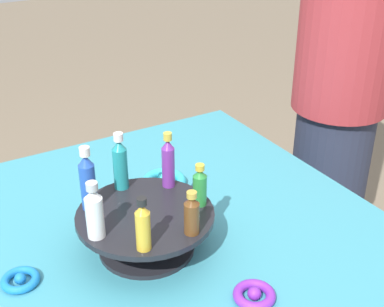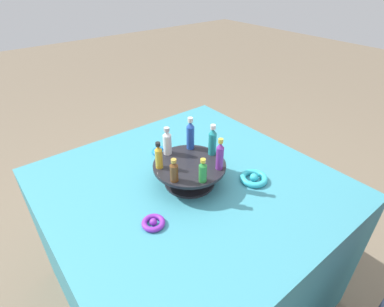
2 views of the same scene
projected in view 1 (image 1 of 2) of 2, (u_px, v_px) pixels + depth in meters
name	position (u px, v px, depth m)	size (l,w,h in m)	color
display_stand	(146.00, 227.00, 1.11)	(0.29, 0.29, 0.09)	black
bottle_brown	(192.00, 214.00, 1.02)	(0.03, 0.03, 0.09)	brown
bottle_green	(200.00, 186.00, 1.10)	(0.03, 0.03, 0.09)	#288438
bottle_purple	(168.00, 162.00, 1.16)	(0.03, 0.03, 0.13)	#702D93
bottle_teal	(121.00, 163.00, 1.16)	(0.03, 0.03, 0.13)	teal
bottle_blue	(88.00, 181.00, 1.08)	(0.03, 0.03, 0.14)	#234CAD
bottle_clear	(94.00, 212.00, 1.00)	(0.03, 0.03, 0.12)	silver
bottle_gold	(143.00, 226.00, 0.97)	(0.03, 0.03, 0.11)	gold
ribbon_bow_teal	(164.00, 181.00, 1.36)	(0.11, 0.11, 0.03)	#2DB7CC
ribbon_bow_blue	(20.00, 280.00, 1.04)	(0.08, 0.08, 0.02)	blue
ribbon_bow_purple	(254.00, 295.00, 1.00)	(0.08, 0.08, 0.03)	purple
person_figure	(344.00, 62.00, 1.64)	(0.30, 0.30, 1.77)	#282D42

